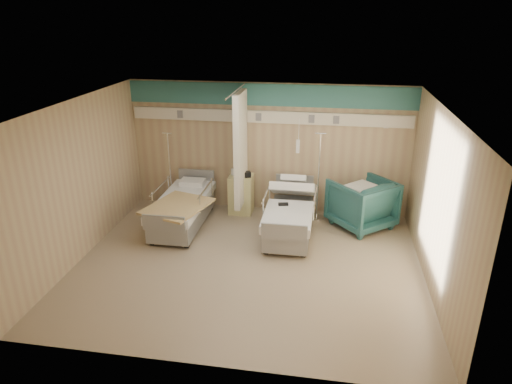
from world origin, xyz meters
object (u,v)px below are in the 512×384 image
bedside_cabinet (241,194)px  visitor_armchair (362,203)px  iv_stand_left (172,195)px  bed_right (289,220)px  bed_left (183,212)px  iv_stand_right (317,201)px

bedside_cabinet → visitor_armchair: 2.59m
iv_stand_left → bedside_cabinet: bearing=6.4°
bed_right → iv_stand_left: 2.78m
visitor_armchair → bedside_cabinet: bearing=-47.3°
bed_left → bedside_cabinet: bedside_cabinet is taller
bed_left → visitor_armchair: (3.62, 0.60, 0.19)m
bed_right → bedside_cabinet: 1.46m
bed_left → visitor_armchair: size_ratio=1.93×
bedside_cabinet → iv_stand_right: bearing=-1.6°
bed_right → bedside_cabinet: bearing=142.0°
bed_left → bedside_cabinet: bearing=40.6°
iv_stand_right → iv_stand_left: (-3.19, -0.13, -0.02)m
bed_right → bed_left: 2.20m
visitor_armchair → iv_stand_right: iv_stand_right is taller
bed_right → iv_stand_right: bearing=59.3°
visitor_armchair → iv_stand_left: (-4.10, 0.13, -0.14)m
bed_left → bed_right: bearing=0.0°
bedside_cabinet → bed_right: bearing=-38.0°
bed_right → bedside_cabinet: bedside_cabinet is taller
bedside_cabinet → iv_stand_right: iv_stand_right is taller
bedside_cabinet → iv_stand_left: bearing=-173.6°
bed_left → iv_stand_left: size_ratio=1.21×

